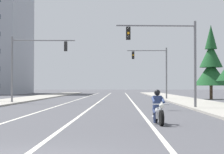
{
  "coord_description": "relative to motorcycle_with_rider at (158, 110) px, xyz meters",
  "views": [
    {
      "loc": [
        2.15,
        -9.29,
        1.6
      ],
      "look_at": [
        1.5,
        25.96,
        2.35
      ],
      "focal_mm": 69.44,
      "sensor_mm": 36.0,
      "label": 1
    }
  ],
  "objects": [
    {
      "name": "lane_stripe_center",
      "position": [
        -3.77,
        36.09,
        -0.58
      ],
      "size": [
        0.16,
        100.0,
        0.01
      ],
      "primitive_type": "cube",
      "color": "beige",
      "rests_on": "ground"
    },
    {
      "name": "lane_stripe_left",
      "position": [
        -6.66,
        36.09,
        -0.58
      ],
      "size": [
        0.16,
        100.0,
        0.01
      ],
      "primitive_type": "cube",
      "color": "beige",
      "rests_on": "ground"
    },
    {
      "name": "lane_stripe_right",
      "position": [
        -0.32,
        36.09,
        -0.58
      ],
      "size": [
        0.16,
        100.0,
        0.01
      ],
      "primitive_type": "cube",
      "color": "beige",
      "rests_on": "ground"
    },
    {
      "name": "sidewalk_kerb_right",
      "position": [
        5.48,
        31.09,
        -0.52
      ],
      "size": [
        4.4,
        110.0,
        0.14
      ],
      "primitive_type": "cube",
      "color": "#9E998E",
      "rests_on": "ground"
    },
    {
      "name": "sidewalk_kerb_left",
      "position": [
        -12.99,
        31.09,
        -0.52
      ],
      "size": [
        4.4,
        110.0,
        0.14
      ],
      "primitive_type": "cube",
      "color": "#9E998E",
      "rests_on": "ground"
    },
    {
      "name": "motorcycle_with_rider",
      "position": [
        0.0,
        0.0,
        0.0
      ],
      "size": [
        0.7,
        2.19,
        1.46
      ],
      "color": "black",
      "rests_on": "ground"
    },
    {
      "name": "traffic_signal_near_right",
      "position": [
        2.05,
        12.18,
        3.56
      ],
      "size": [
        5.64,
        0.65,
        6.2
      ],
      "color": "slate",
      "rests_on": "ground"
    },
    {
      "name": "traffic_signal_near_left",
      "position": [
        -9.84,
        21.61,
        3.57
      ],
      "size": [
        5.9,
        0.57,
        6.2
      ],
      "color": "slate",
      "rests_on": "ground"
    },
    {
      "name": "traffic_signal_mid_right",
      "position": [
        2.58,
        33.29,
        3.5
      ],
      "size": [
        4.76,
        0.37,
        6.2
      ],
      "color": "slate",
      "rests_on": "ground"
    },
    {
      "name": "conifer_tree_right_verge_far",
      "position": [
        9.49,
        34.6,
        3.58
      ],
      "size": [
        4.13,
        4.13,
        9.1
      ],
      "color": "#4C3828",
      "rests_on": "ground"
    }
  ]
}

